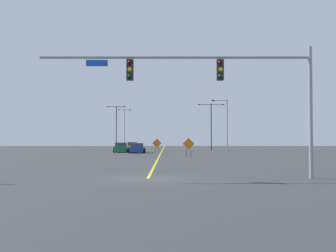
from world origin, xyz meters
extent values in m
plane|color=#38383A|center=(0.00, 0.00, 0.00)|extent=(193.78, 193.78, 0.00)
cube|color=yellow|center=(0.00, 53.83, 0.00)|extent=(0.16, 107.66, 0.01)
cylinder|color=gray|center=(8.23, 0.00, 3.34)|extent=(0.20, 0.20, 6.68)
cylinder|color=gray|center=(1.37, 0.00, 6.14)|extent=(13.73, 0.14, 0.14)
cube|color=black|center=(3.66, 0.00, 5.49)|extent=(0.34, 0.32, 1.05)
sphere|color=#3A0503|center=(3.66, -0.17, 5.84)|extent=(0.22, 0.22, 0.22)
sphere|color=yellow|center=(3.66, -0.17, 5.49)|extent=(0.22, 0.22, 0.22)
sphere|color=black|center=(3.66, -0.17, 5.14)|extent=(0.22, 0.22, 0.22)
cube|color=black|center=(-0.92, 0.00, 5.49)|extent=(0.34, 0.32, 1.05)
sphere|color=#3A0503|center=(-0.92, -0.17, 5.84)|extent=(0.22, 0.22, 0.22)
sphere|color=yellow|center=(-0.92, -0.17, 5.49)|extent=(0.22, 0.22, 0.22)
sphere|color=black|center=(-0.92, -0.17, 5.14)|extent=(0.22, 0.22, 0.22)
cube|color=#1447B7|center=(-2.60, 0.00, 5.85)|extent=(1.10, 0.03, 0.32)
cylinder|color=black|center=(-9.62, 63.07, 4.41)|extent=(0.16, 0.16, 8.81)
cylinder|color=black|center=(-10.48, 63.07, 8.66)|extent=(1.72, 0.08, 0.08)
cube|color=#262628|center=(-11.34, 63.07, 8.66)|extent=(0.44, 0.24, 0.14)
cylinder|color=black|center=(-8.76, 63.07, 8.66)|extent=(1.72, 0.08, 0.08)
cube|color=#262628|center=(-7.90, 63.07, 8.66)|extent=(0.44, 0.24, 0.14)
cylinder|color=gray|center=(9.21, 35.75, 3.74)|extent=(0.16, 0.16, 7.49)
cylinder|color=gray|center=(8.25, 35.75, 7.34)|extent=(1.91, 0.08, 0.08)
cube|color=#262628|center=(7.30, 35.75, 7.34)|extent=(0.44, 0.24, 0.14)
cylinder|color=black|center=(8.51, 50.02, 4.06)|extent=(0.16, 0.16, 8.13)
cylinder|color=black|center=(7.47, 50.02, 7.98)|extent=(2.08, 0.08, 0.08)
cube|color=#262628|center=(6.44, 50.02, 7.98)|extent=(0.44, 0.24, 0.14)
cylinder|color=black|center=(9.55, 50.02, 7.98)|extent=(2.08, 0.08, 0.08)
cube|color=#262628|center=(10.59, 50.02, 7.98)|extent=(0.44, 0.24, 0.14)
cylinder|color=gray|center=(-8.76, 70.63, 4.35)|extent=(0.16, 0.16, 8.69)
cylinder|color=gray|center=(-9.38, 70.63, 8.54)|extent=(1.24, 0.08, 0.08)
cube|color=#262628|center=(-10.00, 70.63, 8.54)|extent=(0.44, 0.24, 0.14)
cylinder|color=gray|center=(-8.14, 70.63, 8.54)|extent=(1.24, 0.08, 0.08)
cube|color=#262628|center=(-7.52, 70.63, 8.54)|extent=(0.44, 0.24, 0.14)
cube|color=orange|center=(-0.65, 40.00, 1.38)|extent=(1.38, 0.27, 1.39)
cylinder|color=black|center=(-0.91, 39.95, 0.33)|extent=(0.05, 0.05, 0.66)
cylinder|color=black|center=(-0.38, 40.04, 0.33)|extent=(0.05, 0.05, 0.66)
cube|color=orange|center=(3.29, 24.47, 1.47)|extent=(1.32, 0.07, 1.32)
cylinder|color=black|center=(3.03, 24.48, 0.39)|extent=(0.05, 0.05, 0.79)
cylinder|color=black|center=(3.54, 24.47, 0.39)|extent=(0.05, 0.05, 0.79)
cube|color=#1E389E|center=(-3.37, 37.71, 0.50)|extent=(1.96, 4.20, 0.69)
cube|color=#333D47|center=(-3.37, 37.92, 1.13)|extent=(1.76, 2.51, 0.56)
cylinder|color=black|center=(-4.33, 36.23, 0.32)|extent=(0.22, 0.64, 0.64)
cylinder|color=black|center=(-2.40, 36.25, 0.32)|extent=(0.22, 0.64, 0.64)
cylinder|color=black|center=(-4.35, 39.17, 0.32)|extent=(0.22, 0.64, 0.64)
cylinder|color=black|center=(-2.41, 39.18, 0.32)|extent=(0.22, 0.64, 0.64)
cube|color=orange|center=(-5.55, 54.58, 0.48)|extent=(2.03, 4.39, 0.65)
cube|color=#333D47|center=(-5.55, 54.79, 1.12)|extent=(1.77, 2.25, 0.61)
cylinder|color=black|center=(-6.45, 53.03, 0.32)|extent=(0.24, 0.65, 0.64)
cylinder|color=black|center=(-4.55, 53.09, 0.32)|extent=(0.24, 0.65, 0.64)
cylinder|color=black|center=(-6.54, 56.07, 0.32)|extent=(0.24, 0.65, 0.64)
cylinder|color=black|center=(-4.64, 56.12, 0.32)|extent=(0.24, 0.65, 0.64)
cube|color=#196B38|center=(-5.98, 40.61, 0.53)|extent=(1.91, 4.29, 0.73)
cube|color=#333D47|center=(-5.98, 40.83, 1.17)|extent=(1.71, 2.51, 0.56)
cylinder|color=black|center=(-6.90, 39.11, 0.32)|extent=(0.23, 0.64, 0.64)
cylinder|color=black|center=(-5.03, 39.13, 0.32)|extent=(0.23, 0.64, 0.64)
cylinder|color=black|center=(-6.93, 42.10, 0.32)|extent=(0.23, 0.64, 0.64)
cylinder|color=black|center=(-5.05, 42.11, 0.32)|extent=(0.23, 0.64, 0.64)
camera|label=1|loc=(1.01, -20.54, 1.99)|focal=43.55mm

